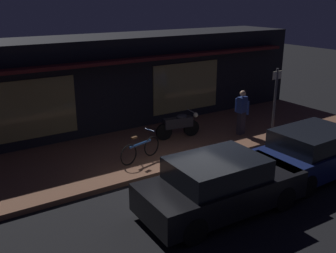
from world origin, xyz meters
name	(u,v)px	position (x,y,z in m)	size (l,w,h in m)	color
ground_plane	(196,184)	(0.00, 0.00, 0.00)	(60.00, 60.00, 0.00)	black
sidewalk_slab	(144,149)	(0.00, 3.00, 0.07)	(18.00, 4.00, 0.15)	brown
storefront_building	(101,82)	(0.00, 6.39, 1.80)	(18.00, 3.30, 3.60)	black
motorcycle	(179,125)	(1.55, 3.14, 0.65)	(1.70, 0.58, 0.97)	black
bicycle_parked	(140,150)	(-0.64, 2.07, 0.51)	(1.61, 0.55, 0.91)	black
person_bystander	(242,111)	(3.73, 2.20, 1.03)	(0.41, 0.62, 1.67)	#28232D
sign_post	(275,96)	(5.06, 1.84, 1.51)	(0.44, 0.09, 2.40)	#47474C
parked_car_near	(220,185)	(-0.40, -1.43, 0.70)	(4.16, 1.89, 1.42)	black
parked_car_far	(314,152)	(3.28, -1.33, 0.70)	(4.13, 1.85, 1.42)	black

